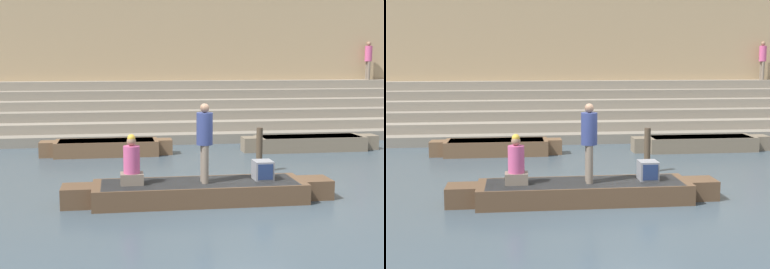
{
  "view_description": "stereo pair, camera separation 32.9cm",
  "coord_description": "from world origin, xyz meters",
  "views": [
    {
      "loc": [
        -2.83,
        -11.38,
        3.19
      ],
      "look_at": [
        -1.02,
        1.31,
        1.35
      ],
      "focal_mm": 50.0,
      "sensor_mm": 36.0,
      "label": 1
    },
    {
      "loc": [
        -2.5,
        -11.42,
        3.19
      ],
      "look_at": [
        -1.02,
        1.31,
        1.35
      ],
      "focal_mm": 50.0,
      "sensor_mm": 36.0,
      "label": 2
    }
  ],
  "objects": [
    {
      "name": "tv_set",
      "position": [
        0.45,
        0.17,
        0.66
      ],
      "size": [
        0.42,
        0.48,
        0.43
      ],
      "rotation": [
        0.0,
        0.0,
        -0.01
      ],
      "color": "slate",
      "rests_on": "rowboat_main"
    },
    {
      "name": "ghat_steps",
      "position": [
        0.0,
        10.95,
        0.79
      ],
      "size": [
        36.0,
        4.66,
        2.18
      ],
      "color": "gray",
      "rests_on": "ground"
    },
    {
      "name": "person_rowing",
      "position": [
        -2.52,
        0.11,
        0.89
      ],
      "size": [
        0.5,
        0.39,
        1.11
      ],
      "rotation": [
        0.0,
        0.0,
        0.24
      ],
      "color": "#756656",
      "rests_on": "rowboat_main"
    },
    {
      "name": "ground_plane",
      "position": [
        0.0,
        0.0,
        0.0
      ],
      "size": [
        120.0,
        120.0,
        0.0
      ],
      "primitive_type": "plane",
      "color": "#3D4C56"
    },
    {
      "name": "moored_boat_shore",
      "position": [
        3.83,
        6.21,
        0.26
      ],
      "size": [
        4.8,
        1.13,
        0.5
      ],
      "rotation": [
        0.0,
        0.0,
        -0.05
      ],
      "color": "#756651",
      "rests_on": "ground"
    },
    {
      "name": "rowboat_main",
      "position": [
        -1.02,
        0.11,
        0.24
      ],
      "size": [
        6.04,
        1.42,
        0.45
      ],
      "rotation": [
        0.0,
        0.0,
        0.03
      ],
      "color": "brown",
      "rests_on": "ground"
    },
    {
      "name": "moored_boat_distant",
      "position": [
        -3.16,
        6.23,
        0.26
      ],
      "size": [
        4.3,
        1.13,
        0.5
      ],
      "rotation": [
        0.0,
        0.0,
        -0.09
      ],
      "color": "brown",
      "rests_on": "ground"
    },
    {
      "name": "person_on_steps",
      "position": [
        8.82,
        12.24,
        3.2
      ],
      "size": [
        0.33,
        0.33,
        1.76
      ],
      "rotation": [
        0.0,
        0.0,
        1.7
      ],
      "color": "#756656",
      "rests_on": "ghat_steps"
    },
    {
      "name": "mooring_post",
      "position": [
        1.12,
        2.94,
        0.63
      ],
      "size": [
        0.18,
        0.18,
        1.26
      ],
      "primitive_type": "cylinder",
      "color": "#473828",
      "rests_on": "ground"
    },
    {
      "name": "person_standing",
      "position": [
        -0.92,
        0.06,
        1.46
      ],
      "size": [
        0.36,
        0.36,
        1.76
      ],
      "rotation": [
        0.0,
        0.0,
        -0.02
      ],
      "color": "#756656",
      "rests_on": "rowboat_main"
    },
    {
      "name": "back_wall",
      "position": [
        0.0,
        13.23,
        3.3
      ],
      "size": [
        34.2,
        1.28,
        6.65
      ],
      "color": "tan",
      "rests_on": "ground"
    }
  ]
}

